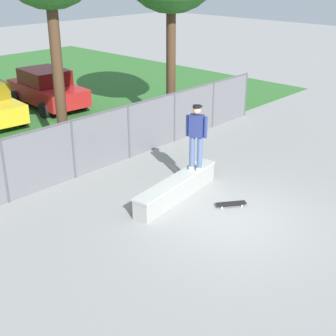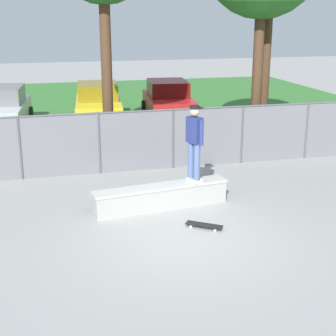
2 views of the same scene
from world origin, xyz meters
name	(u,v)px [view 1 (image 1 of 2)]	position (x,y,z in m)	size (l,w,h in m)	color
ground_plane	(228,219)	(0.00, 0.00, 0.00)	(80.00, 80.00, 0.00)	gray
concrete_ledge	(177,188)	(-0.01, 1.73, 0.29)	(3.31, 0.94, 0.57)	#999993
skateboarder	(196,134)	(0.79, 1.75, 1.60)	(0.39, 0.56, 1.84)	beige
skateboard	(231,204)	(0.61, 0.37, 0.07)	(0.77, 0.63, 0.09)	black
chainlink_fence	(102,138)	(0.00, 4.81, 0.97)	(15.25, 0.07, 1.79)	#4C4C51
car_red	(47,88)	(2.71, 11.85, 0.84)	(2.32, 4.35, 1.66)	#B21E1E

